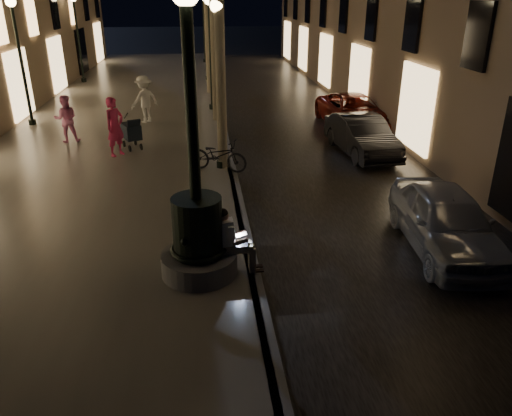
{
  "coord_description": "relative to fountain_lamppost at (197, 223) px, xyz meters",
  "views": [
    {
      "loc": [
        -0.87,
        -6.09,
        5.01
      ],
      "look_at": [
        0.17,
        3.0,
        1.02
      ],
      "focal_mm": 35.0,
      "sensor_mm": 36.0,
      "label": 1
    }
  ],
  "objects": [
    {
      "name": "lamp_curb_a",
      "position": [
        0.7,
        6.0,
        2.02
      ],
      "size": [
        0.36,
        0.36,
        4.81
      ],
      "color": "black",
      "rests_on": "promenade"
    },
    {
      "name": "fountain_lamppost",
      "position": [
        0.0,
        0.0,
        0.0
      ],
      "size": [
        1.4,
        1.4,
        5.21
      ],
      "color": "#59595B",
      "rests_on": "promenade"
    },
    {
      "name": "lamp_left_b",
      "position": [
        -6.4,
        12.0,
        2.02
      ],
      "size": [
        0.36,
        0.36,
        4.81
      ],
      "color": "black",
      "rests_on": "promenade"
    },
    {
      "name": "cobble_lane",
      "position": [
        4.0,
        13.0,
        -1.2
      ],
      "size": [
        6.0,
        45.0,
        0.02
      ],
      "primitive_type": "cube",
      "color": "black",
      "rests_on": "ground"
    },
    {
      "name": "car_second",
      "position": [
        5.41,
        7.41,
        -0.58
      ],
      "size": [
        1.65,
        3.94,
        1.27
      ],
      "primitive_type": "imported",
      "rotation": [
        0.0,
        0.0,
        0.08
      ],
      "color": "black",
      "rests_on": "ground"
    },
    {
      "name": "promenade",
      "position": [
        -3.0,
        13.0,
        -1.11
      ],
      "size": [
        8.0,
        45.0,
        0.2
      ],
      "primitive_type": "cube",
      "color": "#66625A",
      "rests_on": "ground"
    },
    {
      "name": "lamp_curb_b",
      "position": [
        0.7,
        14.0,
        2.02
      ],
      "size": [
        0.36,
        0.36,
        4.81
      ],
      "color": "black",
      "rests_on": "promenade"
    },
    {
      "name": "seated_man_laptop",
      "position": [
        0.61,
        0.0,
        -0.33
      ],
      "size": [
        0.9,
        0.31,
        1.27
      ],
      "color": "gray",
      "rests_on": "promenade"
    },
    {
      "name": "pedestrian_pink",
      "position": [
        -4.42,
        9.33,
        -0.21
      ],
      "size": [
        0.88,
        0.74,
        1.6
      ],
      "primitive_type": "imported",
      "rotation": [
        0.0,
        0.0,
        3.32
      ],
      "color": "#D06E9C",
      "rests_on": "promenade"
    },
    {
      "name": "pedestrian_white",
      "position": [
        -2.0,
        11.9,
        -0.1
      ],
      "size": [
        1.34,
        1.24,
        1.81
      ],
      "primitive_type": "imported",
      "rotation": [
        0.0,
        0.0,
        3.79
      ],
      "color": "silver",
      "rests_on": "promenade"
    },
    {
      "name": "lamp_left_c",
      "position": [
        -6.4,
        22.0,
        2.02
      ],
      "size": [
        0.36,
        0.36,
        4.81
      ],
      "color": "black",
      "rests_on": "promenade"
    },
    {
      "name": "car_front",
      "position": [
        5.08,
        0.72,
        -0.55
      ],
      "size": [
        1.88,
        3.98,
        1.32
      ],
      "primitive_type": "imported",
      "rotation": [
        0.0,
        0.0,
        -0.09
      ],
      "color": "#A6AAAE",
      "rests_on": "ground"
    },
    {
      "name": "curb_strip",
      "position": [
        1.0,
        13.0,
        -1.11
      ],
      "size": [
        0.25,
        45.0,
        0.2
      ],
      "primitive_type": "cube",
      "color": "#59595B",
      "rests_on": "ground"
    },
    {
      "name": "pedestrian_red",
      "position": [
        -2.52,
        7.56,
        -0.09
      ],
      "size": [
        0.76,
        0.8,
        1.84
      ],
      "primitive_type": "imported",
      "rotation": [
        0.0,
        0.0,
        0.89
      ],
      "color": "#CD2956",
      "rests_on": "promenade"
    },
    {
      "name": "lamp_curb_c",
      "position": [
        0.7,
        22.0,
        2.02
      ],
      "size": [
        0.36,
        0.36,
        4.81
      ],
      "color": "black",
      "rests_on": "promenade"
    },
    {
      "name": "car_third",
      "position": [
        6.2,
        11.0,
        -0.59
      ],
      "size": [
        2.34,
        4.62,
        1.25
      ],
      "primitive_type": "imported",
      "rotation": [
        0.0,
        0.0,
        0.06
      ],
      "color": "maroon",
      "rests_on": "ground"
    },
    {
      "name": "lamp_curb_d",
      "position": [
        0.7,
        30.0,
        2.02
      ],
      "size": [
        0.36,
        0.36,
        4.81
      ],
      "color": "black",
      "rests_on": "promenade"
    },
    {
      "name": "bicycle",
      "position": [
        0.6,
        5.71,
        -0.55
      ],
      "size": [
        1.85,
        1.29,
        0.92
      ],
      "primitive_type": "imported",
      "rotation": [
        0.0,
        0.0,
        1.14
      ],
      "color": "black",
      "rests_on": "promenade"
    },
    {
      "name": "ground",
      "position": [
        1.0,
        13.0,
        -1.21
      ],
      "size": [
        120.0,
        120.0,
        0.0
      ],
      "primitive_type": "plane",
      "color": "black",
      "rests_on": "ground"
    },
    {
      "name": "stroller",
      "position": [
        -2.13,
        8.25,
        -0.43
      ],
      "size": [
        0.76,
        1.13,
        1.16
      ],
      "rotation": [
        0.0,
        0.0,
        0.41
      ],
      "color": "black",
      "rests_on": "promenade"
    }
  ]
}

